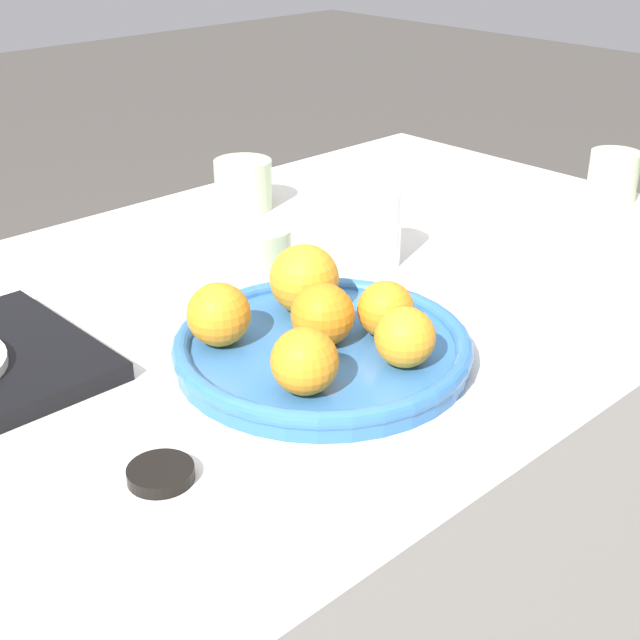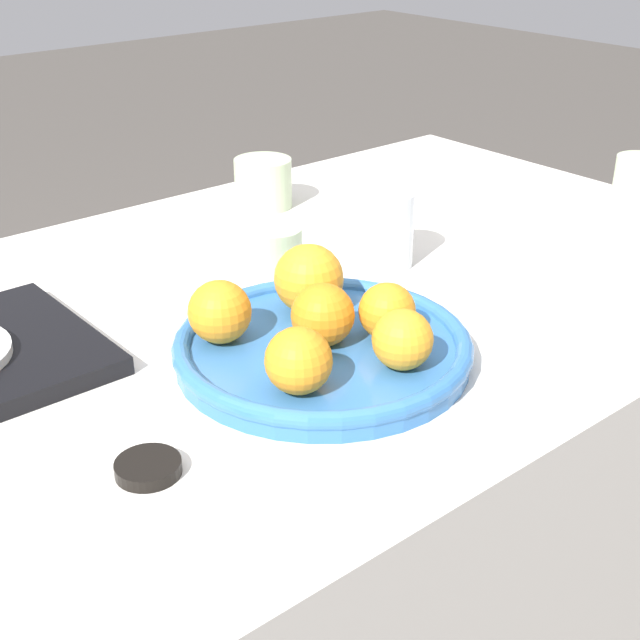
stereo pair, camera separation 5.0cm
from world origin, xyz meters
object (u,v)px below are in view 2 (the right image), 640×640
orange_5 (403,340)px  cup_2 (263,183)px  fruit_platter (320,349)px  cup_1 (639,181)px  orange_3 (220,312)px  water_glass (386,229)px  orange_0 (309,279)px  orange_1 (320,316)px  orange_4 (299,361)px  napkin (503,229)px  soy_dish (148,468)px  cup_0 (274,251)px  orange_2 (387,311)px

orange_5 → cup_2: orange_5 is taller
fruit_platter → cup_1: 0.70m
cup_2 → orange_3: bearing=-132.0°
orange_3 → water_glass: 0.32m
orange_0 → orange_1: bearing=-121.3°
orange_1 → orange_3: (-0.07, 0.07, 0.00)m
cup_1 → cup_2: 0.58m
orange_4 → orange_5: (0.11, -0.03, -0.00)m
orange_1 → orange_5: 0.09m
water_glass → napkin: 0.22m
orange_4 → water_glass: (0.31, 0.21, -0.00)m
cup_1 → soy_dish: size_ratio=1.33×
fruit_platter → orange_0: 0.09m
orange_1 → orange_0: bearing=58.7°
cup_0 → cup_2: size_ratio=0.82×
orange_1 → water_glass: size_ratio=0.67×
orange_3 → cup_1: orange_3 is taller
orange_3 → soy_dish: size_ratio=1.16×
fruit_platter → orange_2: size_ratio=5.20×
orange_0 → napkin: (0.41, 0.05, -0.06)m
orange_5 → soy_dish: size_ratio=1.06×
orange_0 → fruit_platter: bearing=-121.3°
water_glass → cup_0: bearing=152.2°
orange_3 → orange_5: size_ratio=1.09×
orange_2 → orange_4: bearing=-169.3°
orange_1 → orange_2: orange_1 is taller
orange_1 → water_glass: bearing=32.1°
fruit_platter → orange_0: size_ratio=4.05×
orange_5 → fruit_platter: bearing=109.9°
orange_3 → napkin: size_ratio=0.53×
orange_2 → cup_0: 0.25m
napkin → soy_dish: bearing=-165.5°
fruit_platter → soy_dish: fruit_platter is taller
cup_1 → napkin: 0.26m
orange_2 → napkin: 0.42m
cup_2 → fruit_platter: bearing=-120.0°
orange_2 → cup_1: bearing=8.9°
orange_0 → orange_3: 0.12m
orange_1 → soy_dish: bearing=-167.1°
fruit_platter → cup_2: cup_2 is taller
orange_1 → soy_dish: orange_1 is taller
orange_2 → cup_2: orange_2 is taller
orange_2 → fruit_platter: bearing=153.9°
cup_1 → orange_1: bearing=-174.5°
cup_1 → napkin: bearing=167.1°
orange_0 → orange_5: bearing=-93.9°
orange_2 → orange_5: 0.07m
water_glass → soy_dish: size_ratio=1.72×
water_glass → cup_2: bearing=86.9°
orange_5 → cup_2: size_ratio=0.70×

